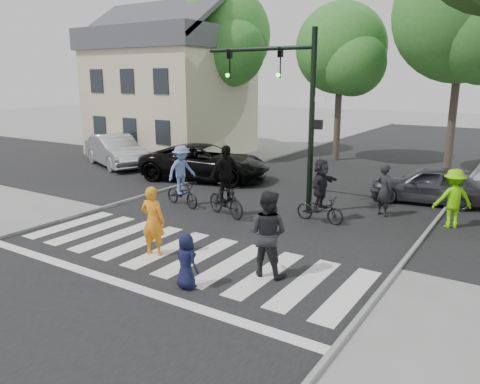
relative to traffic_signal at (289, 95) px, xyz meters
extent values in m
plane|color=gray|center=(-0.35, -6.20, -3.90)|extent=(120.00, 120.00, 0.00)
cube|color=black|center=(-0.35, -1.20, -3.90)|extent=(10.00, 70.00, 0.01)
cube|color=black|center=(-0.35, 1.80, -3.89)|extent=(70.00, 10.00, 0.01)
cube|color=gray|center=(-5.40, -1.20, -3.85)|extent=(0.10, 70.00, 0.10)
cube|color=gray|center=(4.70, -1.20, -3.85)|extent=(0.10, 70.00, 0.10)
cube|color=silver|center=(-4.85, -5.20, -3.89)|extent=(0.55, 3.00, 0.01)
cube|color=silver|center=(-3.85, -5.20, -3.89)|extent=(0.55, 3.00, 0.01)
cube|color=silver|center=(-2.85, -5.20, -3.89)|extent=(0.55, 3.00, 0.01)
cube|color=silver|center=(-1.85, -5.20, -3.89)|extent=(0.55, 3.00, 0.01)
cube|color=silver|center=(-0.85, -5.20, -3.89)|extent=(0.55, 3.00, 0.01)
cube|color=silver|center=(0.15, -5.20, -3.89)|extent=(0.55, 3.00, 0.01)
cube|color=silver|center=(1.15, -5.20, -3.89)|extent=(0.55, 3.00, 0.01)
cube|color=silver|center=(2.15, -5.20, -3.89)|extent=(0.55, 3.00, 0.01)
cube|color=silver|center=(3.15, -5.20, -3.89)|extent=(0.55, 3.00, 0.01)
cube|color=silver|center=(4.15, -5.20, -3.89)|extent=(0.55, 3.00, 0.01)
cube|color=silver|center=(-0.35, -7.40, -3.89)|extent=(10.00, 0.30, 0.01)
cylinder|color=black|center=(0.85, 0.00, -0.90)|extent=(0.18, 0.18, 6.00)
cylinder|color=black|center=(-1.15, 0.00, 1.50)|extent=(4.00, 0.14, 0.14)
imported|color=black|center=(-0.35, 0.00, 1.05)|extent=(0.16, 0.20, 1.00)
sphere|color=#19E533|center=(-0.35, -0.12, 0.65)|extent=(0.14, 0.14, 0.14)
imported|color=black|center=(-2.35, 0.00, 1.05)|extent=(0.16, 0.20, 1.00)
sphere|color=#19E533|center=(-2.35, -0.12, 0.65)|extent=(0.14, 0.14, 0.14)
cube|color=black|center=(1.07, 0.00, -0.90)|extent=(0.28, 0.18, 0.30)
cube|color=#FF660C|center=(1.18, 0.00, -0.90)|extent=(0.02, 0.14, 0.20)
cube|color=white|center=(0.85, 0.00, -0.10)|extent=(0.90, 0.04, 0.18)
cylinder|color=brown|center=(-14.35, 10.00, -0.93)|extent=(0.36, 0.36, 5.95)
sphere|color=#3A6F2A|center=(-14.35, 10.00, 2.47)|extent=(5.20, 5.20, 5.20)
sphere|color=#3A6F2A|center=(-13.31, 9.22, 1.62)|extent=(3.64, 3.64, 3.64)
cylinder|color=brown|center=(-9.35, 9.50, -0.68)|extent=(0.36, 0.36, 6.44)
sphere|color=#3A6F2A|center=(-9.35, 9.50, 3.00)|extent=(5.80, 5.80, 5.80)
sphere|color=#3A6F2A|center=(-8.19, 8.63, 2.08)|extent=(4.06, 4.06, 4.06)
cylinder|color=brown|center=(-2.35, 10.60, -1.10)|extent=(0.36, 0.36, 5.60)
sphere|color=#3A6F2A|center=(-2.35, 10.60, 2.10)|extent=(4.80, 4.80, 4.80)
sphere|color=#3A6F2A|center=(-1.39, 9.88, 1.30)|extent=(3.36, 3.36, 3.36)
cylinder|color=brown|center=(3.65, 9.30, -0.54)|extent=(0.36, 0.36, 6.72)
sphere|color=#3A6F2A|center=(3.65, 9.30, 3.30)|extent=(6.00, 6.00, 6.00)
cube|color=beige|center=(-11.85, 7.80, -0.90)|extent=(8.00, 7.00, 6.00)
cube|color=#47474C|center=(-11.85, 7.80, 2.70)|extent=(8.40, 7.40, 1.20)
cube|color=#47474C|center=(-11.85, 5.95, 3.70)|extent=(8.40, 3.69, 2.44)
cube|color=#47474C|center=(-11.85, 9.65, 3.70)|extent=(8.40, 3.69, 2.44)
cube|color=black|center=(-14.25, 4.28, -2.20)|extent=(1.00, 0.06, 1.30)
cube|color=black|center=(-14.25, 4.28, 0.40)|extent=(1.00, 0.06, 1.30)
cube|color=black|center=(-11.85, 4.28, -2.20)|extent=(1.00, 0.06, 1.30)
cube|color=black|center=(-11.85, 4.28, 0.40)|extent=(1.00, 0.06, 1.30)
cube|color=black|center=(-9.45, 4.28, -2.20)|extent=(1.00, 0.06, 1.30)
cube|color=black|center=(-9.45, 4.28, 0.40)|extent=(1.00, 0.06, 1.30)
cube|color=gray|center=(-10.35, 4.00, -3.50)|extent=(2.00, 1.20, 0.80)
imported|color=orange|center=(-0.90, -5.67, -2.99)|extent=(0.73, 0.56, 1.82)
imported|color=black|center=(1.07, -6.77, -3.28)|extent=(0.67, 0.51, 1.23)
imported|color=black|center=(2.18, -5.22, -2.89)|extent=(1.03, 0.83, 2.02)
imported|color=black|center=(-3.33, -1.59, -3.45)|extent=(1.81, 0.99, 0.90)
imported|color=#6070B3|center=(-3.33, -1.59, -2.59)|extent=(0.89, 1.23, 1.72)
imported|color=black|center=(-1.31, -1.80, -3.36)|extent=(1.88, 1.07, 1.09)
imported|color=black|center=(-1.31, -1.80, -2.47)|extent=(0.79, 1.19, 1.87)
imported|color=black|center=(1.56, -0.72, -3.48)|extent=(1.63, 0.63, 0.84)
imported|color=black|center=(1.56, -0.72, -2.68)|extent=(0.54, 1.51, 1.61)
imported|color=black|center=(-5.31, 2.42, -3.10)|extent=(6.21, 3.92, 1.60)
imported|color=#ABACB1|center=(-11.25, 2.61, -3.08)|extent=(5.24, 3.53, 1.63)
imported|color=#35343A|center=(3.95, 3.60, -3.21)|extent=(4.28, 2.24, 1.39)
imported|color=#71E105|center=(5.15, 0.94, -2.99)|extent=(1.35, 1.19, 1.82)
imported|color=black|center=(3.05, 1.06, -3.03)|extent=(0.76, 0.69, 1.75)
camera|label=1|loc=(7.13, -14.06, 0.54)|focal=35.00mm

